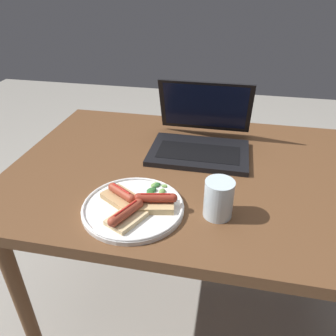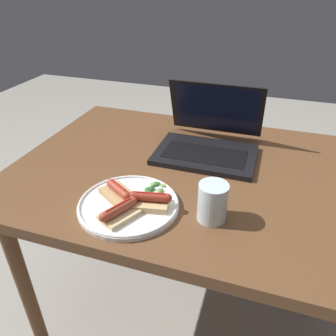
% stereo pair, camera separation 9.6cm
% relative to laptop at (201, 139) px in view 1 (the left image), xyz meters
% --- Properties ---
extents(ground_plane, '(6.00, 6.00, 0.00)m').
position_rel_laptop_xyz_m(ground_plane, '(0.04, -0.14, -0.76)').
color(ground_plane, '#9E998E').
extents(desk, '(1.30, 0.84, 0.72)m').
position_rel_laptop_xyz_m(desk, '(0.04, -0.14, -0.11)').
color(desk, brown).
rests_on(desk, ground_plane).
extents(laptop, '(0.34, 0.31, 0.23)m').
position_rel_laptop_xyz_m(laptop, '(0.00, 0.00, 0.00)').
color(laptop, black).
rests_on(laptop, desk).
extents(plate, '(0.28, 0.28, 0.02)m').
position_rel_laptop_xyz_m(plate, '(-0.14, -0.39, -0.03)').
color(plate, white).
rests_on(plate, desk).
extents(sausage_toast_left, '(0.13, 0.12, 0.04)m').
position_rel_laptop_xyz_m(sausage_toast_left, '(-0.17, -0.37, -0.01)').
color(sausage_toast_left, tan).
rests_on(sausage_toast_left, plate).
extents(sausage_toast_middle, '(0.11, 0.09, 0.05)m').
position_rel_laptop_xyz_m(sausage_toast_middle, '(-0.08, -0.38, -0.01)').
color(sausage_toast_middle, tan).
rests_on(sausage_toast_middle, plate).
extents(sausage_toast_right, '(0.10, 0.12, 0.04)m').
position_rel_laptop_xyz_m(sausage_toast_right, '(-0.14, -0.44, -0.01)').
color(sausage_toast_right, '#D6B784').
rests_on(sausage_toast_right, plate).
extents(salad_pile, '(0.06, 0.07, 0.01)m').
position_rel_laptop_xyz_m(salad_pile, '(-0.09, -0.30, -0.03)').
color(salad_pile, '#709E4C').
rests_on(salad_pile, plate).
extents(drinking_glass, '(0.08, 0.08, 0.11)m').
position_rel_laptop_xyz_m(drinking_glass, '(0.09, -0.36, 0.01)').
color(drinking_glass, silver).
rests_on(drinking_glass, desk).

